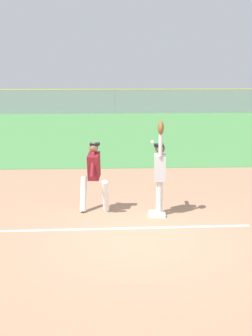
{
  "coord_description": "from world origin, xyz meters",
  "views": [
    {
      "loc": [
        -0.65,
        -8.72,
        3.52
      ],
      "look_at": [
        -0.17,
        2.03,
        1.05
      ],
      "focal_mm": 48.49,
      "sensor_mm": 36.0,
      "label": 1
    }
  ],
  "objects": [
    {
      "name": "parked_car_silver",
      "position": [
        -5.87,
        27.87,
        0.67
      ],
      "size": [
        4.41,
        2.13,
        1.25
      ],
      "rotation": [
        0.0,
        0.0,
        0.0
      ],
      "color": "#B7B7BC",
      "rests_on": "ground_plane"
    },
    {
      "name": "runner",
      "position": [
        -0.95,
        1.85,
        1.0
      ],
      "size": [
        0.74,
        0.85,
        1.72
      ],
      "rotation": [
        0.0,
        0.0,
        -0.11
      ],
      "color": "white",
      "rests_on": "ground_plane"
    },
    {
      "name": "outfield_fence",
      "position": [
        0.0,
        24.46,
        0.89
      ],
      "size": [
        55.35,
        0.08,
        1.77
      ],
      "color": "#93999E",
      "rests_on": "ground_plane"
    },
    {
      "name": "parked_car_red",
      "position": [
        4.12,
        27.36,
        0.67
      ],
      "size": [
        4.45,
        2.22,
        1.25
      ],
      "rotation": [
        0.0,
        0.0,
        -0.03
      ],
      "color": "#B21E1E",
      "rests_on": "ground_plane"
    },
    {
      "name": "outfield_grass",
      "position": [
        0.0,
        15.51,
        0.01
      ],
      "size": [
        55.27,
        17.92,
        0.01
      ],
      "primitive_type": "cube",
      "color": "#4C8C47",
      "rests_on": "ground_plane"
    },
    {
      "name": "parked_car_green",
      "position": [
        -0.62,
        27.68,
        0.67
      ],
      "size": [
        4.48,
        2.27,
        1.25
      ],
      "rotation": [
        0.0,
        0.0,
        -0.04
      ],
      "color": "#1E6B33",
      "rests_on": "ground_plane"
    },
    {
      "name": "fielder",
      "position": [
        0.6,
        1.6,
        1.12
      ],
      "size": [
        0.3,
        0.9,
        2.28
      ],
      "rotation": [
        0.0,
        0.0,
        3.06
      ],
      "color": "silver",
      "rests_on": "ground_plane"
    },
    {
      "name": "baseball",
      "position": [
        0.39,
        1.36,
        1.81
      ],
      "size": [
        0.07,
        0.07,
        0.07
      ],
      "primitive_type": "sphere",
      "color": "white"
    },
    {
      "name": "first_base",
      "position": [
        0.54,
        1.5,
        0.04
      ],
      "size": [
        0.4,
        0.4,
        0.08
      ],
      "primitive_type": "cube",
      "rotation": [
        0.0,
        0.0,
        -0.04
      ],
      "color": "white",
      "rests_on": "ground_plane"
    },
    {
      "name": "ground_plane",
      "position": [
        0.0,
        0.0,
        0.0
      ],
      "size": [
        75.64,
        75.64,
        0.0
      ],
      "primitive_type": "plane",
      "color": "tan"
    }
  ]
}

